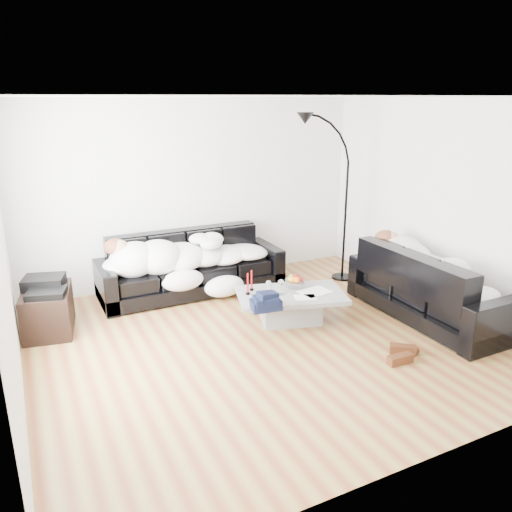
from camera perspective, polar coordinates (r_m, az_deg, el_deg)
name	(u,v)px	position (r m, az deg, el deg)	size (l,w,h in m)	color
ground	(268,340)	(5.67, 1.36, -9.54)	(5.00, 5.00, 0.00)	brown
wall_back	(196,192)	(7.22, -6.92, 7.25)	(5.00, 0.02, 2.60)	silver
wall_left	(2,260)	(4.64, -27.01, -0.44)	(0.02, 4.50, 2.60)	silver
wall_right	(445,205)	(6.71, 20.81, 5.43)	(0.02, 4.50, 2.60)	silver
ceiling	(270,96)	(5.04, 1.58, 17.77)	(5.00, 5.00, 0.00)	white
sofa_back	(191,264)	(6.92, -7.39, -0.88)	(2.50, 0.87, 0.82)	black
sofa_right	(431,284)	(6.43, 19.33, -3.05)	(2.10, 0.90, 0.85)	black
sleeper_back	(192,249)	(6.80, -7.33, 0.78)	(2.12, 0.73, 0.42)	white
sleeper_right	(432,267)	(6.36, 19.52, -1.24)	(1.80, 0.76, 0.44)	white
teal_cushion	(393,248)	(6.74, 15.34, 0.91)	(0.36, 0.30, 0.20)	#0D5C43
coffee_table	(291,307)	(6.04, 3.99, -5.87)	(1.26, 0.73, 0.37)	#939699
fruit_bowl	(295,281)	(6.15, 4.48, -2.85)	(0.24, 0.24, 0.15)	white
wine_glass_a	(268,287)	(5.92, 1.43, -3.56)	(0.07, 0.07, 0.16)	white
wine_glass_b	(269,291)	(5.80, 1.50, -3.99)	(0.07, 0.07, 0.17)	white
wine_glass_c	(281,287)	(5.89, 2.87, -3.57)	(0.08, 0.08, 0.18)	white
candle_left	(248,284)	(5.87, -0.94, -3.22)	(0.05, 0.05, 0.26)	maroon
candle_right	(252,280)	(5.99, -0.50, -2.81)	(0.05, 0.05, 0.25)	maroon
newspaper_a	(315,291)	(6.02, 6.76, -4.05)	(0.36, 0.27, 0.01)	silver
newspaper_b	(305,297)	(5.85, 5.64, -4.70)	(0.25, 0.18, 0.01)	silver
navy_jacket	(268,295)	(5.46, 1.34, -4.49)	(0.34, 0.29, 0.17)	black
shoes	(401,354)	(5.48, 16.28, -10.70)	(0.46, 0.33, 0.10)	#472311
av_cabinet	(48,311)	(6.22, -22.66, -5.81)	(0.51, 0.74, 0.51)	black
stereo	(45,285)	(6.11, -23.01, -3.05)	(0.44, 0.34, 0.13)	black
floor_lamp	(346,209)	(7.33, 10.21, 5.34)	(0.77, 0.31, 2.12)	black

